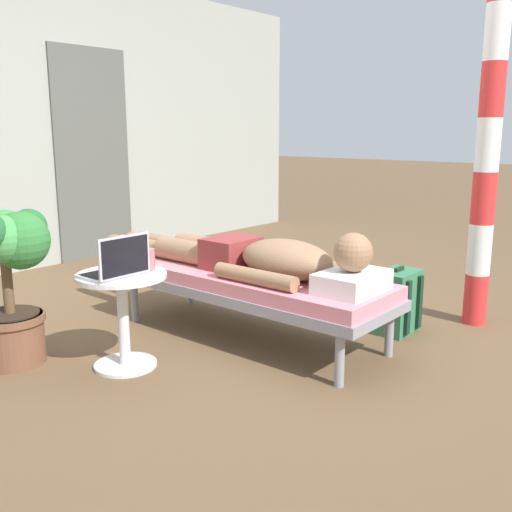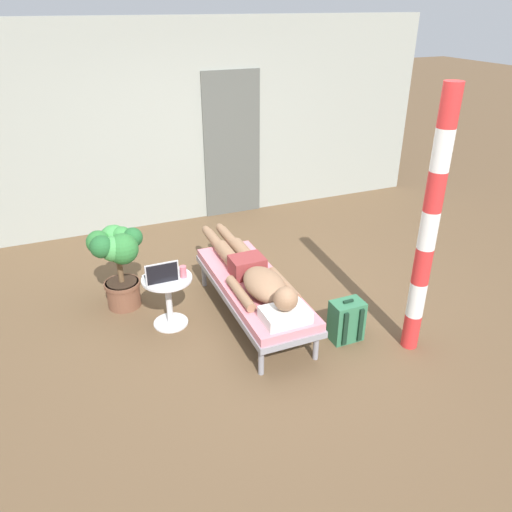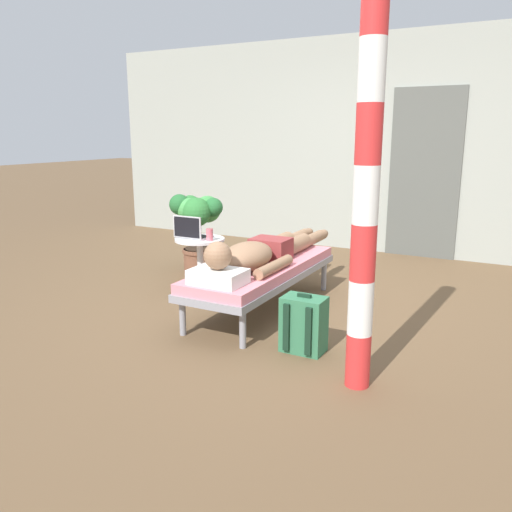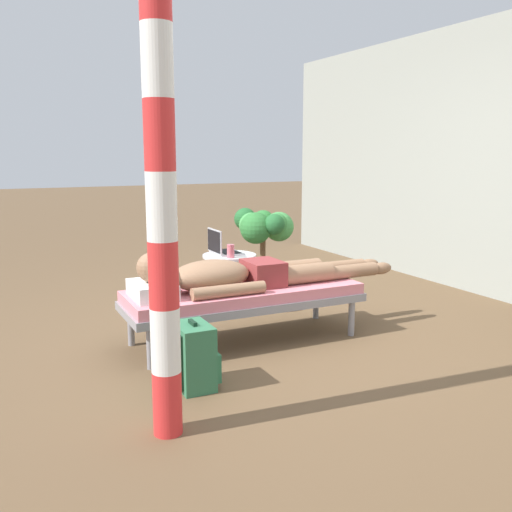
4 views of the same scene
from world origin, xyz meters
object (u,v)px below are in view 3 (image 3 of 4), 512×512
at_px(lounge_chair, 262,272).
at_px(person_reclining, 261,253).
at_px(potted_plant, 198,222).
at_px(laptop, 191,233).
at_px(drink_glass, 210,235).
at_px(backpack, 304,325).
at_px(side_table, 200,255).
at_px(porch_post, 366,195).

distance_m(lounge_chair, person_reclining, 0.17).
xyz_separation_m(lounge_chair, potted_plant, (-1.17, 0.75, 0.23)).
bearing_deg(laptop, drink_glass, -0.25).
relative_size(drink_glass, potted_plant, 0.13).
height_order(laptop, backpack, laptop).
bearing_deg(potted_plant, laptop, -61.64).
relative_size(side_table, porch_post, 0.22).
height_order(person_reclining, porch_post, porch_post).
bearing_deg(laptop, side_table, 40.52).
bearing_deg(laptop, person_reclining, -13.30).
bearing_deg(drink_glass, person_reclining, -17.32).
height_order(side_table, laptop, laptop).
height_order(lounge_chair, potted_plant, potted_plant).
bearing_deg(lounge_chair, side_table, 164.26).
bearing_deg(person_reclining, porch_post, -38.91).
height_order(lounge_chair, person_reclining, person_reclining).
relative_size(lounge_chair, person_reclining, 0.84).
relative_size(lounge_chair, porch_post, 0.77).
bearing_deg(porch_post, drink_glass, 147.78).
relative_size(lounge_chair, potted_plant, 2.07).
xyz_separation_m(lounge_chair, laptop, (-0.86, 0.17, 0.24)).
bearing_deg(person_reclining, side_table, 162.33).
distance_m(side_table, drink_glass, 0.28).
bearing_deg(drink_glass, backpack, -31.87).
bearing_deg(drink_glass, potted_plant, 132.04).
relative_size(backpack, porch_post, 0.18).
bearing_deg(side_table, backpack, -30.70).
distance_m(drink_glass, backpack, 1.60).
bearing_deg(porch_post, backpack, 146.86).
height_order(drink_glass, porch_post, porch_post).
xyz_separation_m(lounge_chair, side_table, (-0.80, 0.22, 0.01)).
bearing_deg(backpack, side_table, 149.30).
relative_size(drink_glass, porch_post, 0.05).
xyz_separation_m(drink_glass, backpack, (1.32, -0.82, -0.39)).
distance_m(person_reclining, drink_glass, 0.68).
distance_m(lounge_chair, side_table, 0.83).
height_order(backpack, potted_plant, potted_plant).
bearing_deg(person_reclining, drink_glass, 162.68).
height_order(laptop, porch_post, porch_post).
xyz_separation_m(person_reclining, drink_glass, (-0.65, 0.20, 0.06)).
xyz_separation_m(side_table, potted_plant, (-0.37, 0.53, 0.22)).
bearing_deg(laptop, porch_post, -29.48).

